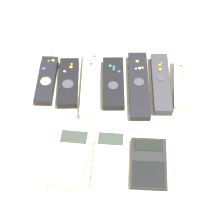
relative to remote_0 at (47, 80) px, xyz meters
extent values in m
plane|color=beige|center=(0.18, -0.13, -0.01)|extent=(3.00, 3.00, 0.00)
cube|color=black|center=(0.00, 0.00, 0.00)|extent=(0.05, 0.16, 0.02)
cylinder|color=#99999E|center=(0.00, -0.01, 0.01)|extent=(0.03, 0.03, 0.00)
cylinder|color=green|center=(0.00, 0.06, 0.01)|extent=(0.01, 0.01, 0.00)
cylinder|color=blue|center=(-0.01, 0.03, 0.01)|extent=(0.01, 0.01, 0.00)
cylinder|color=orange|center=(0.01, 0.06, 0.01)|extent=(0.01, 0.01, 0.00)
cube|color=black|center=(0.06, -0.01, 0.00)|extent=(0.06, 0.16, 0.02)
cylinder|color=#38383D|center=(0.06, -0.02, 0.01)|extent=(0.03, 0.03, 0.00)
cylinder|color=silver|center=(0.05, 0.02, 0.01)|extent=(0.01, 0.01, 0.00)
cylinder|color=yellow|center=(0.06, 0.05, 0.01)|extent=(0.01, 0.01, 0.00)
cylinder|color=orange|center=(0.06, 0.04, 0.01)|extent=(0.01, 0.01, 0.00)
cube|color=white|center=(0.12, -0.01, 0.00)|extent=(0.05, 0.22, 0.02)
cylinder|color=silver|center=(0.12, -0.03, 0.01)|extent=(0.03, 0.03, 0.00)
cylinder|color=blue|center=(0.12, 0.08, 0.01)|extent=(0.01, 0.01, 0.00)
cylinder|color=blue|center=(0.12, 0.05, 0.01)|extent=(0.01, 0.01, 0.00)
cylinder|color=red|center=(0.11, 0.06, 0.01)|extent=(0.01, 0.01, 0.00)
cylinder|color=yellow|center=(0.13, 0.04, 0.01)|extent=(0.01, 0.01, 0.00)
cube|color=black|center=(0.18, 0.00, 0.00)|extent=(0.06, 0.17, 0.02)
cylinder|color=#38383D|center=(0.18, -0.02, 0.01)|extent=(0.03, 0.03, 0.00)
cylinder|color=green|center=(0.18, 0.04, 0.01)|extent=(0.01, 0.01, 0.00)
cylinder|color=blue|center=(0.19, 0.03, 0.01)|extent=(0.01, 0.01, 0.00)
cylinder|color=green|center=(0.17, 0.05, 0.01)|extent=(0.01, 0.01, 0.00)
cylinder|color=blue|center=(0.18, 0.04, 0.01)|extent=(0.01, 0.01, 0.00)
cube|color=black|center=(0.25, -0.01, 0.00)|extent=(0.06, 0.22, 0.02)
cylinder|color=#38383D|center=(0.25, 0.00, 0.01)|extent=(0.03, 0.03, 0.00)
cylinder|color=orange|center=(0.26, 0.04, 0.01)|extent=(0.01, 0.01, 0.00)
cylinder|color=silver|center=(0.24, 0.04, 0.01)|extent=(0.01, 0.01, 0.00)
cylinder|color=silver|center=(0.25, 0.04, 0.01)|extent=(0.01, 0.01, 0.00)
cylinder|color=yellow|center=(0.24, 0.07, 0.01)|extent=(0.01, 0.01, 0.00)
cube|color=#333338|center=(0.31, 0.00, 0.00)|extent=(0.05, 0.20, 0.02)
cylinder|color=#38383D|center=(0.31, 0.01, 0.01)|extent=(0.02, 0.02, 0.00)
cylinder|color=yellow|center=(0.31, 0.04, 0.01)|extent=(0.01, 0.01, 0.00)
cylinder|color=orange|center=(0.30, 0.05, 0.01)|extent=(0.01, 0.01, 0.00)
cylinder|color=green|center=(0.31, 0.06, 0.01)|extent=(0.01, 0.01, 0.00)
cube|color=white|center=(0.36, 0.00, 0.00)|extent=(0.05, 0.17, 0.03)
cylinder|color=orange|center=(0.37, 0.03, 0.02)|extent=(0.01, 0.01, 0.00)
cylinder|color=red|center=(0.36, 0.05, 0.02)|extent=(0.01, 0.01, 0.00)
cube|color=beige|center=(0.09, -0.23, 0.00)|extent=(0.09, 0.16, 0.01)
cube|color=#333D33|center=(0.09, -0.18, 0.00)|extent=(0.07, 0.04, 0.00)
cube|color=gray|center=(0.08, -0.26, 0.00)|extent=(0.08, 0.08, 0.00)
cube|color=silver|center=(0.18, -0.23, 0.00)|extent=(0.08, 0.15, 0.01)
cube|color=#333D33|center=(0.18, -0.18, 0.00)|extent=(0.06, 0.04, 0.00)
cube|color=#979D9C|center=(0.18, -0.27, 0.00)|extent=(0.07, 0.08, 0.00)
cube|color=black|center=(0.27, -0.24, -0.01)|extent=(0.09, 0.13, 0.01)
cube|color=black|center=(0.27, -0.19, 0.00)|extent=(0.07, 0.03, 0.00)
cube|color=black|center=(0.27, -0.27, 0.00)|extent=(0.08, 0.07, 0.00)
camera|label=1|loc=(0.20, -0.63, 0.78)|focal=60.00mm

